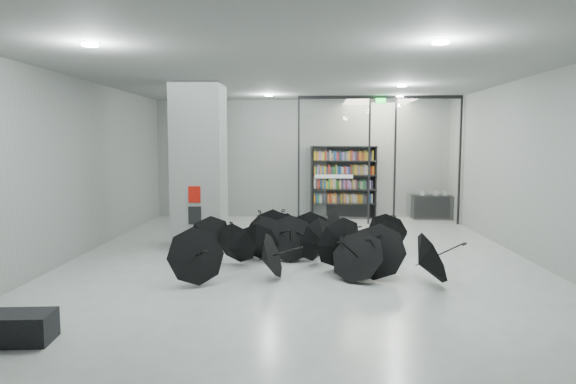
{
  "coord_description": "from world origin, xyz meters",
  "views": [
    {
      "loc": [
        0.1,
        -10.32,
        2.57
      ],
      "look_at": [
        -0.3,
        1.5,
        1.4
      ],
      "focal_mm": 31.46,
      "sensor_mm": 36.0,
      "label": 1
    }
  ],
  "objects_px": {
    "bench": "(5,328)",
    "column": "(199,165)",
    "bookshelf": "(344,182)",
    "shop_counter": "(432,207)",
    "umbrella_cluster": "(304,248)"
  },
  "relations": [
    {
      "from": "bench",
      "to": "shop_counter",
      "type": "distance_m",
      "value": 13.47
    },
    {
      "from": "bookshelf",
      "to": "shop_counter",
      "type": "relative_size",
      "value": 1.84
    },
    {
      "from": "bench",
      "to": "umbrella_cluster",
      "type": "xyz_separation_m",
      "value": [
        3.84,
        4.51,
        0.11
      ]
    },
    {
      "from": "bench",
      "to": "bookshelf",
      "type": "xyz_separation_m",
      "value": [
        5.17,
        10.92,
        1.03
      ]
    },
    {
      "from": "column",
      "to": "bench",
      "type": "height_order",
      "value": "column"
    },
    {
      "from": "bookshelf",
      "to": "umbrella_cluster",
      "type": "bearing_deg",
      "value": -94.97
    },
    {
      "from": "bookshelf",
      "to": "column",
      "type": "bearing_deg",
      "value": -122.75
    },
    {
      "from": "column",
      "to": "bookshelf",
      "type": "distance_m",
      "value": 6.2
    },
    {
      "from": "bookshelf",
      "to": "shop_counter",
      "type": "distance_m",
      "value": 3.07
    },
    {
      "from": "column",
      "to": "shop_counter",
      "type": "bearing_deg",
      "value": 33.69
    },
    {
      "from": "umbrella_cluster",
      "to": "bookshelf",
      "type": "bearing_deg",
      "value": 78.27
    },
    {
      "from": "shop_counter",
      "to": "umbrella_cluster",
      "type": "bearing_deg",
      "value": -121.98
    },
    {
      "from": "bench",
      "to": "bookshelf",
      "type": "bearing_deg",
      "value": 59.59
    },
    {
      "from": "bench",
      "to": "column",
      "type": "bearing_deg",
      "value": 73.42
    },
    {
      "from": "column",
      "to": "umbrella_cluster",
      "type": "xyz_separation_m",
      "value": [
        2.58,
        -1.66,
        -1.69
      ]
    }
  ]
}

